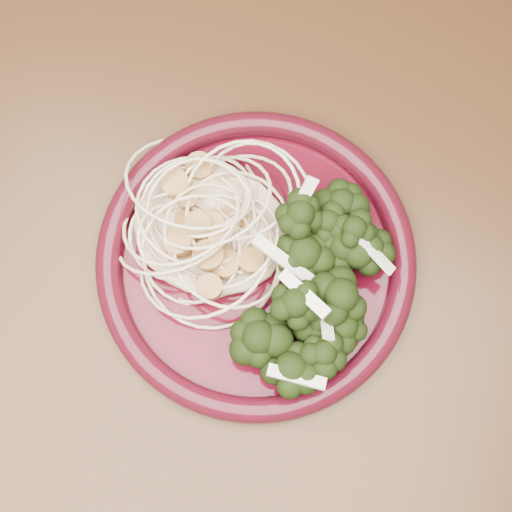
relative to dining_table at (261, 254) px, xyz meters
The scene contains 6 objects.
dining_table is the anchor object (origin of this frame).
dinner_plate 0.11m from the dining_table, 77.50° to the right, with size 0.29×0.29×0.02m.
spaghetti_pile 0.12m from the dining_table, 146.55° to the right, with size 0.12×0.10×0.03m, color beige.
scallop_cluster 0.15m from the dining_table, 146.55° to the right, with size 0.11×0.11×0.04m, color #A97B3D, non-canonical shape.
broccoli_pile 0.15m from the dining_table, 39.51° to the right, with size 0.09×0.14×0.05m, color black.
onion_garnish 0.18m from the dining_table, 39.51° to the right, with size 0.06×0.09×0.04m, color white, non-canonical shape.
Camera 1 is at (0.05, -0.16, 1.27)m, focal length 50.00 mm.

